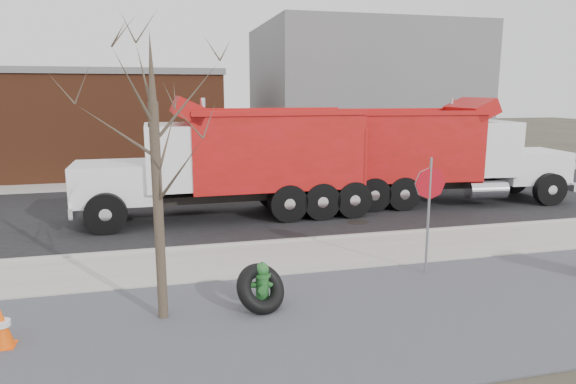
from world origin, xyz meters
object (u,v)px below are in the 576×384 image
object	(u,v)px
stop_sign	(429,195)
dump_truck_red_b	(236,158)
dump_truck_red_a	(432,151)
fire_hydrant	(262,287)
truck_tire	(261,289)

from	to	relation	value
stop_sign	dump_truck_red_b	size ratio (longest dim) A/B	0.29
dump_truck_red_a	dump_truck_red_b	size ratio (longest dim) A/B	1.03
stop_sign	dump_truck_red_b	world-z (taller)	dump_truck_red_b
stop_sign	dump_truck_red_b	xyz separation A→B (m)	(-3.43, 6.57, 0.16)
stop_sign	dump_truck_red_a	bearing A→B (deg)	83.57
stop_sign	dump_truck_red_b	bearing A→B (deg)	141.14
stop_sign	dump_truck_red_a	distance (m)	8.08
fire_hydrant	dump_truck_red_b	xyz separation A→B (m)	(0.63, 7.51, 1.59)
dump_truck_red_b	truck_tire	bearing A→B (deg)	84.13
truck_tire	stop_sign	bearing A→B (deg)	14.73
fire_hydrant	stop_sign	size ratio (longest dim) A/B	0.34
stop_sign	dump_truck_red_a	world-z (taller)	dump_truck_red_a
truck_tire	stop_sign	world-z (taller)	stop_sign
truck_tire	dump_truck_red_b	bearing A→B (deg)	84.89
fire_hydrant	dump_truck_red_b	bearing A→B (deg)	95.36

